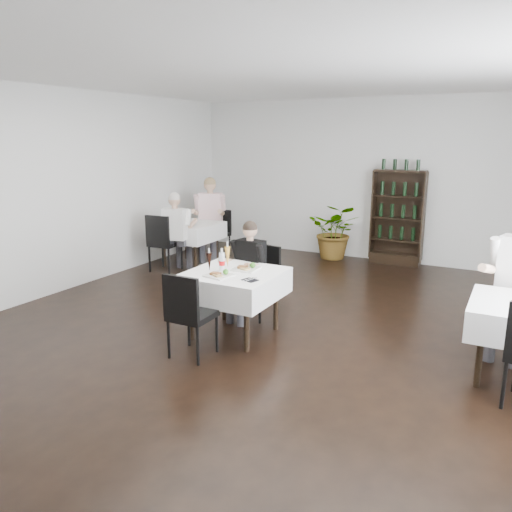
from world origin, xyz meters
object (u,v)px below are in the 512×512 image
Objects in this scene: main_table at (234,284)px; diner_main at (247,263)px; wine_shelf at (397,219)px; potted_tree at (336,231)px.

diner_main reaches higher than main_table.
wine_shelf is 1.70× the size of main_table.
wine_shelf is at bearing 75.01° from diner_main.
wine_shelf reaches higher than diner_main.
wine_shelf is at bearing 5.82° from potted_tree.
main_table is at bearing -77.46° from diner_main.
diner_main is at bearing 102.54° from main_table.
wine_shelf is 1.37× the size of diner_main.
main_table is 0.97× the size of potted_tree.
diner_main reaches higher than potted_tree.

